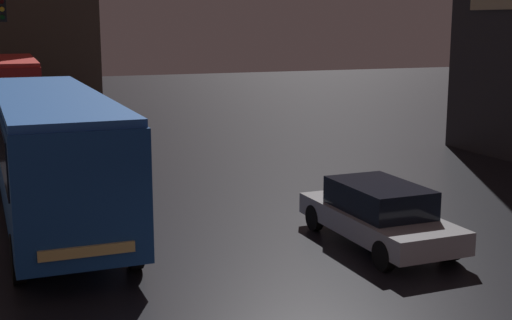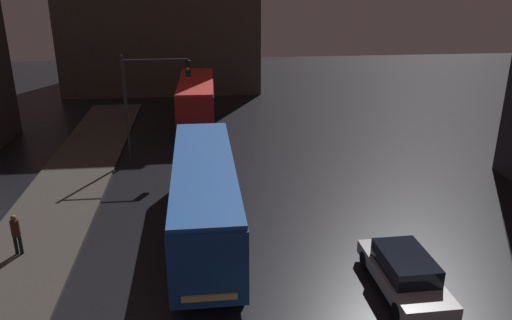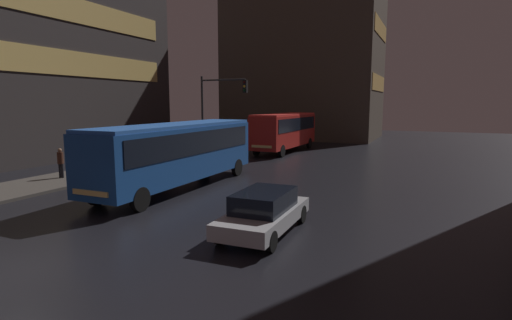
{
  "view_description": "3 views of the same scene",
  "coord_description": "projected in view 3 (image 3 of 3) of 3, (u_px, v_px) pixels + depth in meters",
  "views": [
    {
      "loc": [
        -3.58,
        -7.94,
        5.07
      ],
      "look_at": [
        3.33,
        9.83,
        1.36
      ],
      "focal_mm": 50.0,
      "sensor_mm": 36.0,
      "label": 1
    },
    {
      "loc": [
        -1.99,
        -8.36,
        10.3
      ],
      "look_at": [
        0.61,
        14.41,
        1.89
      ],
      "focal_mm": 35.0,
      "sensor_mm": 36.0,
      "label": 2
    },
    {
      "loc": [
        9.8,
        -6.2,
        4.34
      ],
      "look_at": [
        2.38,
        10.53,
        1.71
      ],
      "focal_mm": 28.0,
      "sensor_mm": 36.0,
      "label": 3
    }
  ],
  "objects": [
    {
      "name": "building_left_tower",
      "position": [
        10.0,
        39.0,
        30.02
      ],
      "size": [
        10.07,
        25.8,
        18.18
      ],
      "color": "#383333",
      "rests_on": "ground"
    },
    {
      "name": "bus_near",
      "position": [
        178.0,
        149.0,
        20.22
      ],
      "size": [
        2.6,
        11.62,
        3.31
      ],
      "rotation": [
        0.0,
        0.0,
        3.15
      ],
      "color": "#194793",
      "rests_on": "ground"
    },
    {
      "name": "pedestrian_mid",
      "position": [
        60.0,
        161.0,
        22.4
      ],
      "size": [
        0.34,
        0.34,
        1.67
      ],
      "rotation": [
        0.0,
        0.0,
        1.54
      ],
      "color": "black",
      "rests_on": "sidewalk_left"
    },
    {
      "name": "traffic_light_main",
      "position": [
        217.0,
        103.0,
        29.48
      ],
      "size": [
        3.82,
        0.35,
        6.3
      ],
      "color": "#2D2D2D",
      "rests_on": "ground"
    },
    {
      "name": "sidewalk_left",
      "position": [
        71.0,
        178.0,
        22.81
      ],
      "size": [
        4.0,
        48.0,
        0.15
      ],
      "color": "#47423D",
      "rests_on": "ground"
    },
    {
      "name": "car_taxi",
      "position": [
        264.0,
        211.0,
        13.37
      ],
      "size": [
        1.95,
        4.57,
        1.43
      ],
      "rotation": [
        0.0,
        0.0,
        3.16
      ],
      "color": "#B7B7BC",
      "rests_on": "ground"
    },
    {
      "name": "ground_plane",
      "position": [
        3.0,
        275.0,
        10.16
      ],
      "size": [
        120.0,
        120.0,
        0.0
      ],
      "primitive_type": "plane",
      "color": "black"
    },
    {
      "name": "building_far_backdrop",
      "position": [
        305.0,
        57.0,
        49.81
      ],
      "size": [
        18.07,
        12.0,
        20.09
      ],
      "color": "#4C4238",
      "rests_on": "ground"
    },
    {
      "name": "bus_far",
      "position": [
        285.0,
        128.0,
        35.46
      ],
      "size": [
        2.77,
        9.98,
        3.4
      ],
      "rotation": [
        0.0,
        0.0,
        3.11
      ],
      "color": "#AD1E19",
      "rests_on": "ground"
    }
  ]
}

